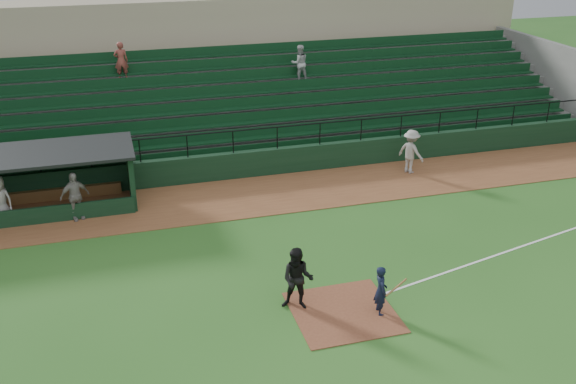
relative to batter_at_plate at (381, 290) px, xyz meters
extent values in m
plane|color=#295E1E|center=(-1.03, 1.32, -0.79)|extent=(90.00, 90.00, 0.00)
cube|color=brown|center=(-1.03, 9.32, -0.78)|extent=(40.00, 4.00, 0.03)
cube|color=brown|center=(-1.03, 0.32, -0.78)|extent=(3.00, 3.00, 0.03)
cube|color=white|center=(6.97, 2.52, -0.79)|extent=(17.49, 4.44, 0.01)
cube|color=black|center=(-1.03, 11.52, -0.19)|extent=(36.00, 0.35, 1.20)
cylinder|color=black|center=(-1.03, 11.52, 1.41)|extent=(36.00, 0.06, 0.06)
cube|color=slate|center=(-1.03, 16.42, 1.01)|extent=(36.00, 9.00, 3.60)
cube|color=#0E351A|center=(-1.03, 15.92, 1.46)|extent=(34.56, 8.00, 4.05)
cube|color=slate|center=(16.97, 16.47, 1.31)|extent=(0.35, 9.50, 4.20)
cube|color=tan|center=(-1.03, 22.92, 2.41)|extent=(38.00, 3.00, 6.40)
cube|color=slate|center=(-1.03, 20.92, 2.91)|extent=(36.00, 2.00, 0.20)
imported|color=#B9B9B9|center=(2.73, 17.22, 2.84)|extent=(0.91, 0.71, 1.87)
imported|color=brown|center=(-6.22, 18.22, 3.30)|extent=(0.69, 0.45, 1.88)
cube|color=black|center=(-10.78, 11.72, 0.36)|extent=(8.50, 0.20, 2.30)
cube|color=black|center=(-6.53, 10.42, 0.36)|extent=(0.20, 2.60, 2.30)
cube|color=black|center=(-10.78, 10.42, 1.57)|extent=(8.90, 3.20, 0.12)
cube|color=olive|center=(-10.78, 11.32, -0.54)|extent=(7.65, 0.40, 0.50)
cube|color=black|center=(-10.78, 9.07, -0.44)|extent=(8.50, 0.12, 0.70)
imported|color=black|center=(0.00, 0.00, 0.00)|extent=(0.41, 0.60, 1.58)
cylinder|color=olive|center=(0.40, -0.20, 0.16)|extent=(0.79, 0.34, 0.35)
imported|color=black|center=(-2.28, 0.96, 0.21)|extent=(1.20, 1.10, 2.00)
imported|color=#A39D98|center=(5.75, 9.91, 0.24)|extent=(1.28, 1.50, 2.01)
imported|color=gray|center=(-8.72, 9.07, 0.20)|extent=(1.23, 0.85, 1.93)
imported|color=#9F9994|center=(-11.42, 9.54, 0.19)|extent=(1.09, 0.90, 1.91)
camera|label=1|loc=(-7.17, -15.01, 10.44)|focal=40.76mm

